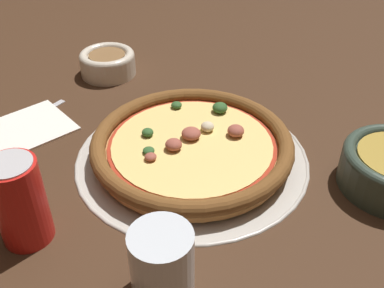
% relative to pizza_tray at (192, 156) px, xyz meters
% --- Properties ---
extents(ground_plane, '(3.00, 3.00, 0.00)m').
position_rel_pizza_tray_xyz_m(ground_plane, '(0.00, 0.00, -0.00)').
color(ground_plane, '#3D2616').
extents(pizza_tray, '(0.38, 0.38, 0.01)m').
position_rel_pizza_tray_xyz_m(pizza_tray, '(0.00, 0.00, 0.00)').
color(pizza_tray, '#B7B2A8').
rests_on(pizza_tray, ground_plane).
extents(pizza, '(0.33, 0.33, 0.04)m').
position_rel_pizza_tray_xyz_m(pizza, '(-0.00, -0.00, 0.02)').
color(pizza, '#BC7F42').
rests_on(pizza, pizza_tray).
extents(bowl_far, '(0.12, 0.12, 0.05)m').
position_rel_pizza_tray_xyz_m(bowl_far, '(-0.18, -0.30, 0.02)').
color(bowl_far, beige).
rests_on(bowl_far, ground_plane).
extents(drinking_cup, '(0.07, 0.07, 0.09)m').
position_rel_pizza_tray_xyz_m(drinking_cup, '(0.24, 0.09, 0.04)').
color(drinking_cup, silver).
rests_on(drinking_cup, ground_plane).
extents(napkin, '(0.20, 0.18, 0.01)m').
position_rel_pizza_tray_xyz_m(napkin, '(0.07, -0.30, 0.00)').
color(napkin, white).
rests_on(napkin, ground_plane).
extents(fork, '(0.19, 0.04, 0.00)m').
position_rel_pizza_tray_xyz_m(fork, '(0.06, -0.32, -0.00)').
color(fork, '#B7B7BC').
rests_on(fork, ground_plane).
extents(beverage_can, '(0.07, 0.07, 0.12)m').
position_rel_pizza_tray_xyz_m(beverage_can, '(0.25, -0.11, 0.06)').
color(beverage_can, red).
rests_on(beverage_can, ground_plane).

